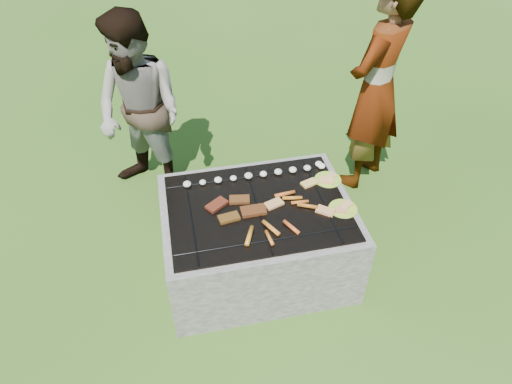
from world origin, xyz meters
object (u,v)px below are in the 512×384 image
bystander (140,113)px  plate_far (328,180)px  fire_pit (257,240)px  cook (376,89)px  plate_near (343,209)px

bystander → plate_far: bearing=8.0°
fire_pit → cook: size_ratio=0.71×
bystander → plate_near: bearing=-0.3°
fire_pit → plate_far: (0.56, 0.17, 0.33)m
fire_pit → cook: bearing=35.9°
plate_far → bystander: 1.58m
plate_near → bystander: size_ratio=0.15×
fire_pit → bystander: size_ratio=0.81×
cook → bystander: size_ratio=1.14×
plate_far → plate_near: size_ratio=1.02×
fire_pit → bystander: (-0.73, 1.07, 0.52)m
plate_far → cook: cook is taller
fire_pit → plate_near: bearing=-13.9°
fire_pit → bystander: 1.39m
fire_pit → bystander: bearing=124.2°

